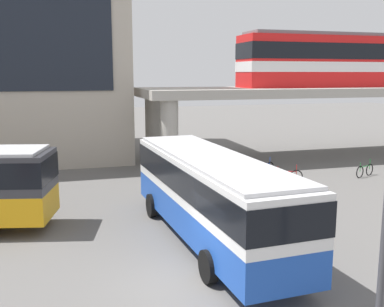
{
  "coord_description": "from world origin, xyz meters",
  "views": [
    {
      "loc": [
        -3.22,
        -11.9,
        6.08
      ],
      "look_at": [
        2.9,
        9.07,
        2.2
      ],
      "focal_mm": 42.33,
      "sensor_mm": 36.0,
      "label": 1
    }
  ],
  "objects": [
    {
      "name": "bicycle_green",
      "position": [
        14.08,
        10.54,
        0.36
      ],
      "size": [
        1.68,
        0.73,
        1.04
      ],
      "color": "black",
      "rests_on": "ground_plane"
    },
    {
      "name": "bicycle_blue",
      "position": [
        8.59,
        12.79,
        0.36
      ],
      "size": [
        1.65,
        0.8,
        1.04
      ],
      "color": "black",
      "rests_on": "ground_plane"
    },
    {
      "name": "train",
      "position": [
        18.92,
        17.44,
        7.05
      ],
      "size": [
        19.84,
        2.96,
        3.84
      ],
      "color": "red",
      "rests_on": "elevated_platform"
    },
    {
      "name": "ground_plane",
      "position": [
        0.0,
        10.0,
        0.0
      ],
      "size": [
        120.0,
        120.0,
        0.0
      ],
      "primitive_type": "plane",
      "color": "#605E5B"
    },
    {
      "name": "bicycle_red",
      "position": [
        8.93,
        10.55,
        0.36
      ],
      "size": [
        1.73,
        0.56,
        1.04
      ],
      "color": "black",
      "rests_on": "ground_plane"
    },
    {
      "name": "elevated_platform",
      "position": [
        17.15,
        17.44,
        4.4
      ],
      "size": [
        30.39,
        6.71,
        5.08
      ],
      "color": "#ADA89E",
      "rests_on": "ground_plane"
    },
    {
      "name": "bus_main",
      "position": [
        1.8,
        3.07,
        1.99
      ],
      "size": [
        3.21,
        11.17,
        3.22
      ],
      "color": "#1E4CB2",
      "rests_on": "ground_plane"
    }
  ]
}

